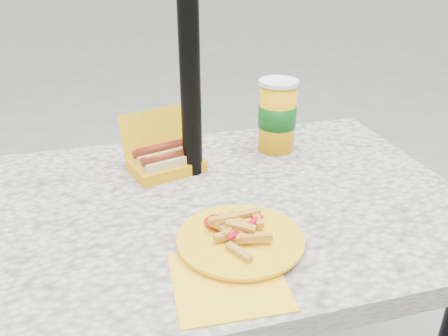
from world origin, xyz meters
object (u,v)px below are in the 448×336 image
object	(u,v)px
umbrella_pole	(189,34)
fries_plate	(239,241)
hotdog_box	(166,159)
soda_cup	(277,116)

from	to	relation	value
umbrella_pole	fries_plate	xyz separation A→B (m)	(0.01, -0.35, -0.34)
hotdog_box	soda_cup	size ratio (longest dim) A/B	1.05
soda_cup	fries_plate	bearing A→B (deg)	-120.19
fries_plate	soda_cup	world-z (taller)	soda_cup
hotdog_box	soda_cup	bearing A→B (deg)	-7.41
umbrella_pole	fries_plate	bearing A→B (deg)	-87.61
hotdog_box	soda_cup	xyz separation A→B (m)	(0.32, 0.05, 0.07)
hotdog_box	fries_plate	distance (m)	0.38
fries_plate	umbrella_pole	bearing A→B (deg)	92.39
umbrella_pole	fries_plate	size ratio (longest dim) A/B	6.61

